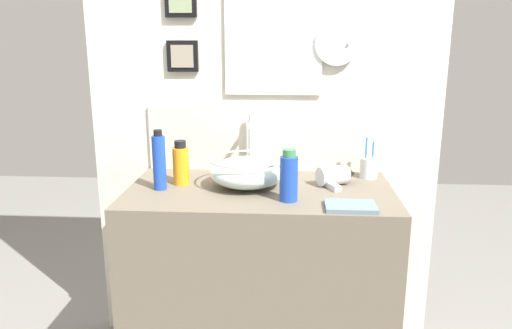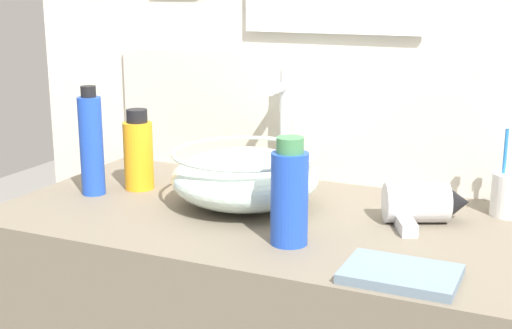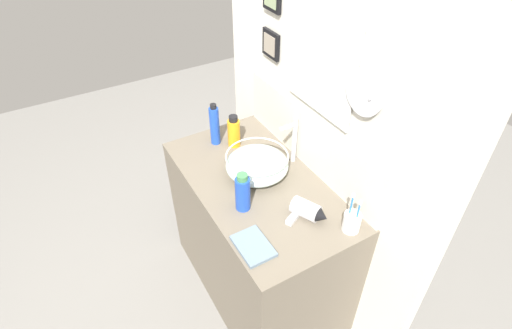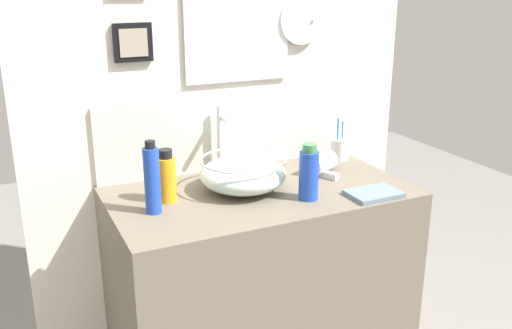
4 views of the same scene
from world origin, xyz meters
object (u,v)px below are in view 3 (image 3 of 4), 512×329
object	(u,v)px
hand_towel	(253,246)
glass_bowl_sink	(257,164)
soap_dispenser	(215,125)
shampoo_bottle	(234,132)
spray_bottle	(243,193)
faucet	(293,138)
toothbrush_cup	(352,222)
hair_drier	(308,211)

from	to	relation	value
hand_towel	glass_bowl_sink	bearing A→B (deg)	147.84
glass_bowl_sink	soap_dispenser	size ratio (longest dim) A/B	1.28
glass_bowl_sink	shampoo_bottle	bearing A→B (deg)	176.49
soap_dispenser	hand_towel	size ratio (longest dim) A/B	1.34
glass_bowl_sink	soap_dispenser	world-z (taller)	soap_dispenser
spray_bottle	glass_bowl_sink	bearing A→B (deg)	134.51
faucet	shampoo_bottle	xyz separation A→B (m)	(-0.28, -0.19, -0.06)
shampoo_bottle	soap_dispenser	bearing A→B (deg)	-131.65
spray_bottle	hand_towel	xyz separation A→B (m)	(0.22, -0.07, -0.08)
glass_bowl_sink	toothbrush_cup	distance (m)	0.54
toothbrush_cup	glass_bowl_sink	bearing A→B (deg)	-162.32
hair_drier	soap_dispenser	xyz separation A→B (m)	(-0.71, -0.11, 0.08)
shampoo_bottle	glass_bowl_sink	bearing A→B (deg)	-3.51
glass_bowl_sink	faucet	bearing A→B (deg)	90.00
spray_bottle	soap_dispenser	bearing A→B (deg)	167.85
soap_dispenser	hair_drier	bearing A→B (deg)	8.62
faucet	soap_dispenser	bearing A→B (deg)	-142.02
soap_dispenser	hand_towel	distance (m)	0.76
faucet	glass_bowl_sink	bearing A→B (deg)	-90.00
glass_bowl_sink	hand_towel	xyz separation A→B (m)	(0.39, -0.25, -0.05)
faucet	hair_drier	world-z (taller)	faucet
faucet	soap_dispenser	distance (m)	0.44
glass_bowl_sink	hand_towel	distance (m)	0.46
hair_drier	spray_bottle	distance (m)	0.30
hair_drier	hand_towel	bearing A→B (deg)	-85.00
hair_drier	hand_towel	size ratio (longest dim) A/B	1.00
hand_towel	spray_bottle	bearing A→B (deg)	161.61
soap_dispenser	shampoo_bottle	bearing A→B (deg)	48.35
glass_bowl_sink	toothbrush_cup	world-z (taller)	toothbrush_cup
toothbrush_cup	spray_bottle	distance (m)	0.48
toothbrush_cup	faucet	bearing A→B (deg)	175.08
shampoo_bottle	soap_dispenser	xyz separation A→B (m)	(-0.07, -0.08, 0.03)
toothbrush_cup	hand_towel	world-z (taller)	toothbrush_cup
hair_drier	spray_bottle	bearing A→B (deg)	-131.93
hair_drier	shampoo_bottle	xyz separation A→B (m)	(-0.64, -0.03, 0.05)
glass_bowl_sink	hand_towel	world-z (taller)	glass_bowl_sink
faucet	shampoo_bottle	world-z (taller)	faucet
spray_bottle	shampoo_bottle	bearing A→B (deg)	157.00
spray_bottle	hand_towel	world-z (taller)	spray_bottle
faucet	spray_bottle	distance (m)	0.42
toothbrush_cup	hand_towel	bearing A→B (deg)	-106.86
glass_bowl_sink	spray_bottle	bearing A→B (deg)	-45.49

